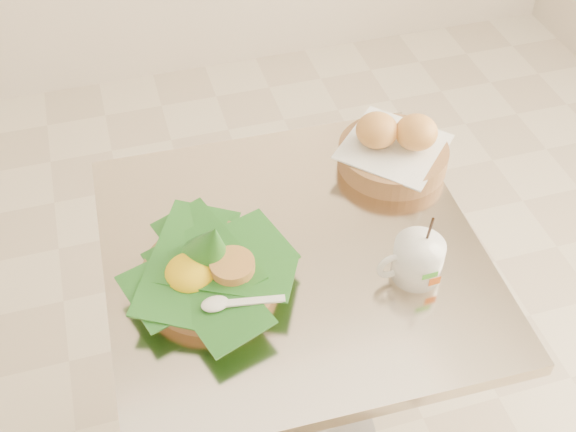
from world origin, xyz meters
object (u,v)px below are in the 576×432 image
object	(u,v)px
cafe_table	(293,321)
bread_basket	(394,148)
coffee_mug	(417,259)
rice_basket	(209,268)

from	to	relation	value
cafe_table	bread_basket	world-z (taller)	bread_basket
cafe_table	bread_basket	size ratio (longest dim) A/B	2.71
cafe_table	coffee_mug	size ratio (longest dim) A/B	4.78
rice_basket	coffee_mug	world-z (taller)	coffee_mug
bread_basket	coffee_mug	world-z (taller)	coffee_mug
cafe_table	bread_basket	xyz separation A→B (m)	(0.27, 0.18, 0.26)
cafe_table	coffee_mug	xyz separation A→B (m)	(0.19, -0.12, 0.26)
cafe_table	coffee_mug	bearing A→B (deg)	-30.86
coffee_mug	rice_basket	bearing A→B (deg)	166.73
rice_basket	bread_basket	xyz separation A→B (m)	(0.44, 0.21, 0.00)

